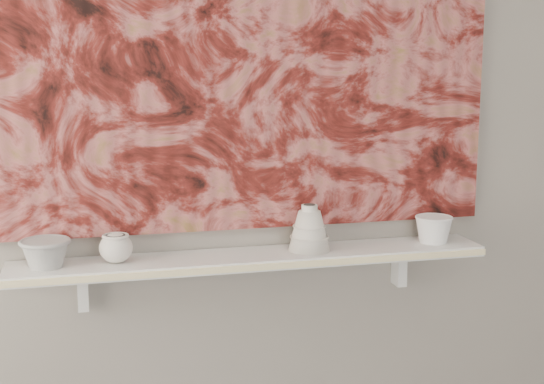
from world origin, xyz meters
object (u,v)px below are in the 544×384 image
object	(u,v)px
bowl_white	(434,229)
painting	(247,42)
cup_cream	(116,248)
shelf	(254,259)
bowl_grey	(45,253)
bell_vessel	(309,227)

from	to	relation	value
bowl_white	painting	bearing A→B (deg)	172.00
cup_cream	painting	bearing A→B (deg)	11.54
shelf	bowl_white	size ratio (longest dim) A/B	12.01
cup_cream	bowl_white	size ratio (longest dim) A/B	0.80
painting	bowl_white	size ratio (longest dim) A/B	12.87
bowl_white	cup_cream	bearing A→B (deg)	180.00
painting	cup_cream	world-z (taller)	painting
painting	bowl_grey	bearing A→B (deg)	-172.15
bowl_grey	bell_vessel	world-z (taller)	bell_vessel
bowl_grey	bell_vessel	bearing A→B (deg)	0.00
bell_vessel	bowl_white	world-z (taller)	bell_vessel
shelf	cup_cream	size ratio (longest dim) A/B	15.07
bell_vessel	bowl_white	distance (m)	0.40
painting	cup_cream	xyz separation A→B (m)	(-0.39, -0.08, -0.57)
shelf	painting	bearing A→B (deg)	90.00
bell_vessel	bowl_white	xyz separation A→B (m)	(0.40, 0.00, -0.03)
cup_cream	bowl_white	world-z (taller)	same
shelf	painting	size ratio (longest dim) A/B	0.93
painting	bell_vessel	distance (m)	0.57
shelf	bell_vessel	bearing A→B (deg)	0.00
cup_cream	bell_vessel	xyz separation A→B (m)	(0.56, 0.00, 0.03)
shelf	cup_cream	bearing A→B (deg)	180.00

